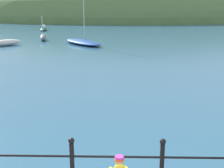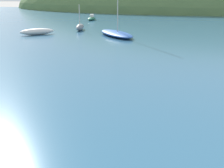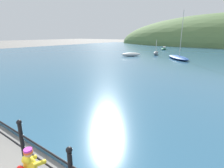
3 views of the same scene
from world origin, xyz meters
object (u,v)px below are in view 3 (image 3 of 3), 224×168
object	(u,v)px
boat_mid_harbor	(178,57)
boat_blue_hull	(131,54)
boat_red_dinghy	(164,49)
boat_green_fishing	(156,53)
child_in_coat	(29,167)

from	to	relation	value
boat_mid_harbor	boat_blue_hull	size ratio (longest dim) A/B	2.33
boat_red_dinghy	boat_blue_hull	bearing A→B (deg)	-89.51
boat_green_fishing	boat_blue_hull	xyz separation A→B (m)	(-2.27, -3.76, -0.04)
boat_green_fishing	boat_mid_harbor	distance (m)	4.99
boat_red_dinghy	boat_mid_harbor	xyz separation A→B (m)	(6.52, -12.92, -0.00)
boat_red_dinghy	boat_mid_harbor	world-z (taller)	boat_mid_harbor
child_in_coat	boat_blue_hull	world-z (taller)	child_in_coat
boat_green_fishing	boat_mid_harbor	world-z (taller)	boat_mid_harbor
child_in_coat	boat_green_fishing	bearing A→B (deg)	106.60
child_in_coat	boat_blue_hull	bearing A→B (deg)	114.75
child_in_coat	boat_green_fishing	distance (m)	25.65
child_in_coat	boat_blue_hull	xyz separation A→B (m)	(-9.60, 20.82, -0.25)
boat_red_dinghy	boat_blue_hull	world-z (taller)	boat_red_dinghy
child_in_coat	boat_mid_harbor	xyz separation A→B (m)	(-3.19, 21.79, -0.29)
boat_red_dinghy	boat_mid_harbor	size ratio (longest dim) A/B	0.45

